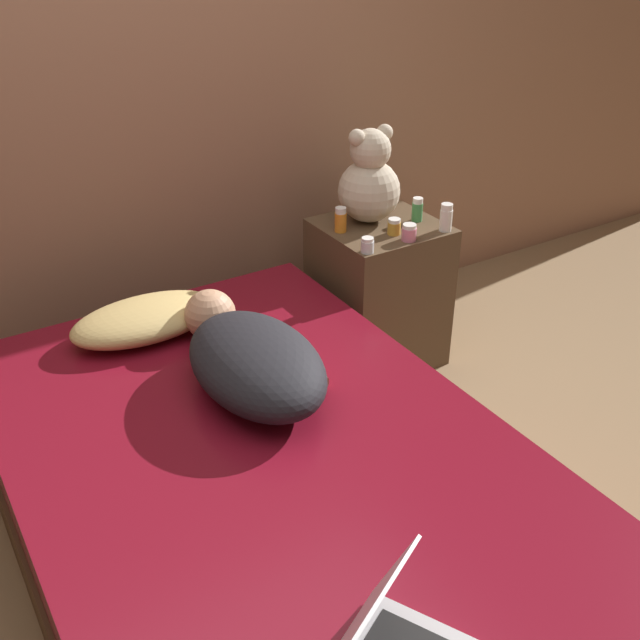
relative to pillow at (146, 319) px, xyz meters
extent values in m
plane|color=#937551|center=(0.06, -0.75, -0.50)|extent=(12.00, 12.00, 0.00)
cube|color=#996B51|center=(0.06, 0.53, 0.80)|extent=(8.00, 0.06, 2.60)
cube|color=#4C331E|center=(0.06, -0.75, -0.37)|extent=(1.30, 1.99, 0.26)
cube|color=maroon|center=(0.06, -0.75, -0.15)|extent=(1.27, 1.95, 0.19)
cube|color=brown|center=(1.00, 0.03, -0.19)|extent=(0.46, 0.44, 0.61)
ellipsoid|color=tan|center=(0.00, 0.00, 0.00)|extent=(0.51, 0.28, 0.11)
ellipsoid|color=black|center=(0.16, -0.50, 0.04)|extent=(0.38, 0.59, 0.20)
sphere|color=tan|center=(0.18, -0.14, 0.03)|extent=(0.17, 0.17, 0.17)
cylinder|color=tan|center=(0.33, -0.48, -0.03)|extent=(0.07, 0.26, 0.06)
cube|color=silver|center=(-0.12, -1.43, 0.07)|extent=(0.36, 0.25, 0.22)
cube|color=black|center=(-0.12, -1.43, 0.07)|extent=(0.32, 0.22, 0.19)
sphere|color=beige|center=(0.98, 0.09, 0.24)|extent=(0.25, 0.25, 0.25)
sphere|color=beige|center=(0.98, 0.09, 0.40)|extent=(0.16, 0.16, 0.16)
sphere|color=beige|center=(0.92, 0.09, 0.46)|extent=(0.06, 0.06, 0.06)
sphere|color=beige|center=(1.04, 0.09, 0.46)|extent=(0.06, 0.06, 0.06)
cylinder|color=orange|center=(0.82, 0.06, 0.15)|extent=(0.05, 0.05, 0.08)
cylinder|color=white|center=(0.82, 0.06, 0.20)|extent=(0.04, 0.04, 0.02)
cylinder|color=#3D8E4C|center=(1.14, -0.01, 0.15)|extent=(0.04, 0.04, 0.07)
cylinder|color=white|center=(1.14, -0.01, 0.20)|extent=(0.04, 0.04, 0.02)
cylinder|color=gold|center=(0.98, -0.07, 0.14)|extent=(0.05, 0.05, 0.05)
cylinder|color=white|center=(0.98, -0.07, 0.17)|extent=(0.05, 0.05, 0.01)
cylinder|color=silver|center=(0.80, -0.15, 0.14)|extent=(0.05, 0.05, 0.04)
cylinder|color=white|center=(0.80, -0.15, 0.16)|extent=(0.04, 0.04, 0.01)
cylinder|color=white|center=(1.17, -0.15, 0.16)|extent=(0.05, 0.05, 0.08)
cylinder|color=white|center=(1.17, -0.15, 0.21)|extent=(0.04, 0.04, 0.02)
cylinder|color=pink|center=(1.00, -0.15, 0.14)|extent=(0.06, 0.06, 0.05)
cylinder|color=white|center=(1.00, -0.15, 0.17)|extent=(0.05, 0.05, 0.01)
camera|label=1|loc=(-0.65, -2.17, 1.26)|focal=42.00mm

